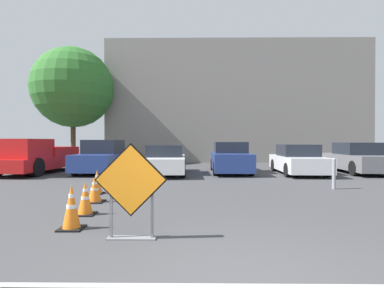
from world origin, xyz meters
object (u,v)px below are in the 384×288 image
traffic_cone_fourth (97,182)px  parked_car_nearest (103,158)px  traffic_cone_nearest (72,207)px  bollard_nearest (334,173)px  road_closed_sign (131,187)px  parked_car_third (230,158)px  parked_car_fifth (358,159)px  pickup_truck (34,158)px  parked_car_fourth (298,160)px  traffic_cone_third (95,190)px  traffic_cone_second (85,198)px  parked_car_second (165,160)px

traffic_cone_fourth → parked_car_nearest: 6.07m
traffic_cone_nearest → bollard_nearest: (6.55, 4.38, 0.14)m
traffic_cone_nearest → bollard_nearest: bearing=33.8°
road_closed_sign → parked_car_third: size_ratio=0.36×
traffic_cone_nearest → parked_car_fifth: (9.99, 9.31, 0.29)m
traffic_cone_fourth → parked_car_nearest: size_ratio=0.16×
parked_car_third → traffic_cone_fourth: bearing=52.7°
pickup_truck → parked_car_nearest: bearing=-166.0°
parked_car_fifth → bollard_nearest: 6.01m
bollard_nearest → parked_car_fourth: bearing=85.4°
traffic_cone_third → traffic_cone_fourth: 1.23m
traffic_cone_third → bollard_nearest: bearing=16.9°
road_closed_sign → parked_car_third: road_closed_sign is taller
traffic_cone_third → parked_car_third: parked_car_third is taller
traffic_cone_nearest → traffic_cone_third: 2.31m
traffic_cone_nearest → traffic_cone_second: bearing=97.6°
parked_car_fourth → parked_car_nearest: bearing=-1.5°
traffic_cone_second → traffic_cone_third: size_ratio=1.09×
traffic_cone_fourth → bollard_nearest: size_ratio=0.71×
road_closed_sign → parked_car_third: bearing=74.7°
parked_car_third → parked_car_fifth: bearing=-179.0°
road_closed_sign → traffic_cone_fourth: (-1.85, 4.00, -0.47)m
parked_car_nearest → parked_car_second: size_ratio=0.98×
parked_car_third → parked_car_fifth: size_ratio=0.93×
pickup_truck → parked_car_nearest: size_ratio=1.21×
parked_car_fourth → traffic_cone_third: bearing=43.5°
traffic_cone_third → parked_car_fifth: parked_car_fifth is taller
road_closed_sign → parked_car_third: (2.68, 9.81, -0.12)m
parked_car_fifth → road_closed_sign: bearing=50.7°
traffic_cone_second → parked_car_fifth: bearing=39.4°
traffic_cone_nearest → pickup_truck: size_ratio=0.15×
traffic_cone_nearest → traffic_cone_third: (-0.37, 2.28, -0.08)m
traffic_cone_fourth → traffic_cone_nearest: bearing=-78.6°
parked_car_second → parked_car_nearest: bearing=-14.7°
traffic_cone_fourth → parked_car_nearest: (-1.63, 5.84, 0.38)m
pickup_truck → bollard_nearest: (11.98, -4.37, -0.21)m
traffic_cone_nearest → parked_car_third: 10.04m
traffic_cone_nearest → traffic_cone_second: (-0.13, 1.01, -0.05)m
road_closed_sign → parked_car_fifth: bearing=48.1°
pickup_truck → parked_car_nearest: 3.15m
traffic_cone_second → bollard_nearest: bollard_nearest is taller
traffic_cone_second → traffic_cone_fourth: (-0.56, 2.46, 0.00)m
traffic_cone_nearest → parked_car_second: (0.75, 8.62, 0.25)m
traffic_cone_nearest → parked_car_nearest: bearing=104.0°
traffic_cone_second → traffic_cone_fourth: size_ratio=0.99×
parked_car_nearest → parked_car_second: bearing=168.4°
traffic_cone_second → pickup_truck: size_ratio=0.13×
parked_car_nearest → parked_car_third: bearing=-179.2°
traffic_cone_nearest → parked_car_third: parked_car_third is taller
pickup_truck → traffic_cone_third: bearing=131.9°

